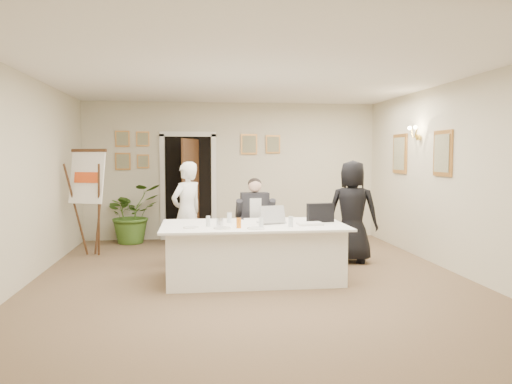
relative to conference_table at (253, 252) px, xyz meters
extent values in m
plane|color=brown|center=(-0.02, 0.05, -0.39)|extent=(7.00, 7.00, 0.00)
cube|color=white|center=(-0.02, 0.05, 2.41)|extent=(6.00, 7.00, 0.02)
cube|color=beige|center=(-0.02, 3.55, 1.01)|extent=(6.00, 0.10, 2.80)
cube|color=beige|center=(-0.02, -3.45, 1.01)|extent=(6.00, 0.10, 2.80)
cube|color=beige|center=(-3.02, 0.05, 1.01)|extent=(0.10, 7.00, 2.80)
cube|color=beige|center=(2.98, 0.05, 1.01)|extent=(0.10, 7.00, 2.80)
cube|color=black|center=(-0.92, 3.52, 0.66)|extent=(0.92, 0.06, 2.10)
cube|color=white|center=(-1.44, 3.49, 0.66)|extent=(0.10, 0.06, 2.20)
cube|color=white|center=(-0.40, 3.49, 0.66)|extent=(0.10, 0.06, 2.20)
cube|color=#382212|center=(-0.87, 3.10, 0.64)|extent=(0.33, 0.81, 2.02)
cube|color=white|center=(0.00, 0.00, -0.02)|extent=(2.32, 1.16, 0.75)
cube|color=white|center=(0.00, 0.00, 0.37)|extent=(2.50, 1.34, 0.03)
cube|color=white|center=(-2.54, 1.85, 0.96)|extent=(0.64, 0.40, 0.87)
imported|color=white|center=(-0.92, 1.23, 0.42)|extent=(0.70, 0.68, 1.62)
imported|color=black|center=(1.71, 0.95, 0.43)|extent=(0.95, 0.81, 1.64)
imported|color=#3D6622|center=(-2.02, 3.19, 0.19)|extent=(1.38, 1.35, 1.16)
cube|color=black|center=(0.96, 0.09, 0.52)|extent=(0.39, 0.16, 0.27)
cube|color=white|center=(0.75, -0.17, 0.40)|extent=(0.35, 0.25, 0.03)
cylinder|color=white|center=(-0.85, -0.27, 0.39)|extent=(0.22, 0.22, 0.01)
cylinder|color=white|center=(-0.45, -0.38, 0.39)|extent=(0.25, 0.25, 0.01)
cylinder|color=white|center=(-0.02, -0.45, 0.39)|extent=(0.24, 0.24, 0.01)
cylinder|color=silver|center=(-0.62, -0.15, 0.45)|extent=(0.06, 0.06, 0.14)
cylinder|color=silver|center=(0.06, -0.36, 0.45)|extent=(0.07, 0.07, 0.14)
cylinder|color=silver|center=(0.46, -0.33, 0.45)|extent=(0.07, 0.07, 0.14)
cylinder|color=silver|center=(-0.32, 0.20, 0.45)|extent=(0.08, 0.08, 0.14)
cylinder|color=orange|center=(-0.23, -0.35, 0.45)|extent=(0.07, 0.07, 0.13)
cylinder|color=silver|center=(-0.47, -0.14, 0.44)|extent=(0.10, 0.10, 0.11)
camera|label=1|loc=(-0.79, -6.75, 1.32)|focal=35.00mm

